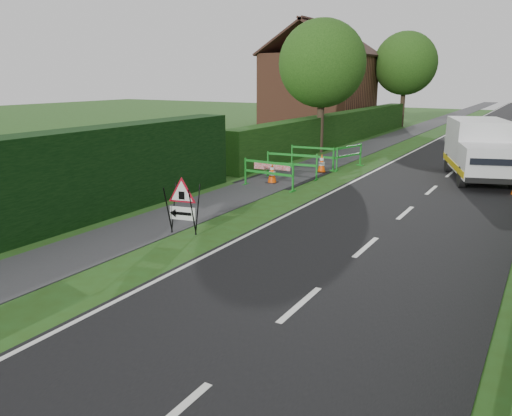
% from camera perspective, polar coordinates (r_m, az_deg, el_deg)
% --- Properties ---
extents(ground, '(120.00, 120.00, 0.00)m').
position_cam_1_polar(ground, '(9.41, -11.77, -9.73)').
color(ground, '#264614').
rests_on(ground, ground).
extents(road_surface, '(6.00, 90.00, 0.02)m').
position_cam_1_polar(road_surface, '(41.55, 26.15, 7.98)').
color(road_surface, black).
rests_on(road_surface, ground).
extents(footpath, '(2.00, 90.00, 0.02)m').
position_cam_1_polar(footpath, '(42.36, 18.68, 8.81)').
color(footpath, '#2D2D30').
rests_on(footpath, ground).
extents(hedge_west_far, '(1.00, 24.00, 1.80)m').
position_cam_1_polar(hedge_west_far, '(30.51, 9.60, 7.33)').
color(hedge_west_far, '#14380F').
rests_on(hedge_west_far, ground).
extents(house_west, '(7.50, 7.40, 7.88)m').
position_cam_1_polar(house_west, '(39.58, 7.21, 13.29)').
color(house_west, brown).
rests_on(house_west, ground).
extents(tree_nw, '(4.40, 4.40, 6.70)m').
position_cam_1_polar(tree_nw, '(26.42, 7.58, 16.03)').
color(tree_nw, '#2D2116').
rests_on(tree_nw, ground).
extents(tree_fw, '(4.80, 4.80, 7.24)m').
position_cam_1_polar(tree_fw, '(41.59, 16.71, 15.54)').
color(tree_fw, '#2D2116').
rests_on(tree_fw, ground).
extents(triangle_sign, '(1.01, 1.01, 1.23)m').
position_cam_1_polar(triangle_sign, '(12.49, -8.60, 0.74)').
color(triangle_sign, black).
rests_on(triangle_sign, ground).
extents(works_van, '(3.36, 5.27, 2.25)m').
position_cam_1_polar(works_van, '(20.97, 24.23, 6.20)').
color(works_van, silver).
rests_on(works_van, ground).
extents(traffic_cone_3, '(0.38, 0.38, 0.79)m').
position_cam_1_polar(traffic_cone_3, '(18.58, 1.86, 4.04)').
color(traffic_cone_3, black).
rests_on(traffic_cone_3, ground).
extents(traffic_cone_4, '(0.38, 0.38, 0.79)m').
position_cam_1_polar(traffic_cone_4, '(20.82, 7.52, 5.09)').
color(traffic_cone_4, black).
rests_on(traffic_cone_4, ground).
extents(ped_barrier_0, '(2.08, 0.48, 1.00)m').
position_cam_1_polar(ped_barrier_0, '(17.68, 1.44, 4.28)').
color(ped_barrier_0, '#188821').
rests_on(ped_barrier_0, ground).
extents(ped_barrier_1, '(2.09, 0.65, 1.00)m').
position_cam_1_polar(ped_barrier_1, '(19.53, 4.12, 5.25)').
color(ped_barrier_1, '#188821').
rests_on(ped_barrier_1, ground).
extents(ped_barrier_2, '(2.09, 0.60, 1.00)m').
position_cam_1_polar(ped_barrier_2, '(21.51, 6.65, 6.07)').
color(ped_barrier_2, '#188821').
rests_on(ped_barrier_2, ground).
extents(ped_barrier_3, '(0.86, 2.08, 1.00)m').
position_cam_1_polar(ped_barrier_3, '(21.96, 10.42, 6.10)').
color(ped_barrier_3, '#188821').
rests_on(ped_barrier_3, ground).
extents(redwhite_plank, '(1.49, 0.26, 0.25)m').
position_cam_1_polar(redwhite_plank, '(19.61, 1.83, 3.45)').
color(redwhite_plank, red).
rests_on(redwhite_plank, ground).
extents(hatchback_car, '(2.80, 3.88, 1.23)m').
position_cam_1_polar(hatchback_car, '(32.71, 23.34, 7.91)').
color(hatchback_car, silver).
rests_on(hatchback_car, ground).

